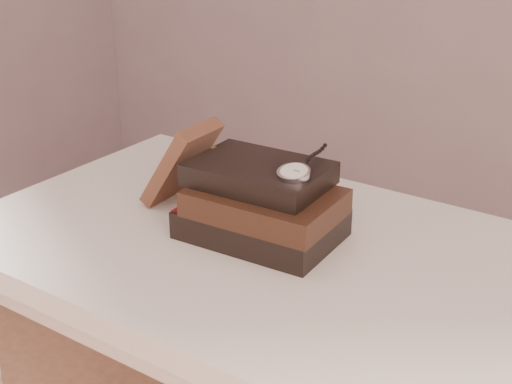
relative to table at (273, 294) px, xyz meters
The scene contains 5 objects.
table is the anchor object (origin of this frame).
book_stack 0.15m from the table, 159.47° to the left, with size 0.25×0.18×0.12m.
journal 0.28m from the table, 169.88° to the left, with size 0.02×0.10×0.17m, color #422419.
pocket_watch 0.22m from the table, ahead, with size 0.05×0.15×0.02m.
eyeglasses 0.22m from the table, 143.54° to the left, with size 0.11×0.12×0.05m.
Camera 1 is at (0.55, -0.50, 1.28)m, focal length 50.62 mm.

